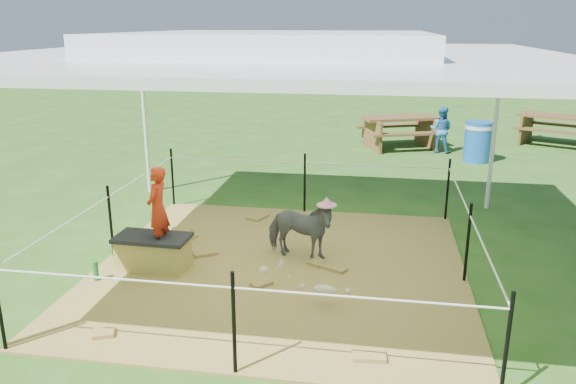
% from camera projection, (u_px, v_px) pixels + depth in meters
% --- Properties ---
extents(ground, '(90.00, 90.00, 0.00)m').
position_uv_depth(ground, '(280.00, 270.00, 7.11)').
color(ground, '#2D5919').
rests_on(ground, ground).
extents(hay_patch, '(4.60, 4.60, 0.03)m').
position_uv_depth(hay_patch, '(280.00, 268.00, 7.11)').
color(hay_patch, brown).
rests_on(hay_patch, ground).
extents(canopy_tent, '(6.30, 6.30, 2.90)m').
position_uv_depth(canopy_tent, '(279.00, 51.00, 6.34)').
color(canopy_tent, silver).
rests_on(canopy_tent, ground).
extents(rope_fence, '(4.54, 4.54, 1.00)m').
position_uv_depth(rope_fence, '(280.00, 222.00, 6.93)').
color(rope_fence, black).
rests_on(rope_fence, ground).
extents(straw_bale, '(0.87, 0.46, 0.38)m').
position_uv_depth(straw_bale, '(153.00, 254.00, 7.04)').
color(straw_bale, '#B59B41').
rests_on(straw_bale, hay_patch).
extents(dark_cloth, '(0.93, 0.51, 0.05)m').
position_uv_depth(dark_cloth, '(152.00, 238.00, 6.98)').
color(dark_cloth, black).
rests_on(dark_cloth, straw_bale).
extents(woman, '(0.26, 0.38, 1.03)m').
position_uv_depth(woman, '(157.00, 200.00, 6.82)').
color(woman, red).
rests_on(woman, straw_bale).
extents(green_bottle, '(0.07, 0.07, 0.24)m').
position_uv_depth(green_bottle, '(96.00, 271.00, 6.72)').
color(green_bottle, '#197433').
rests_on(green_bottle, hay_patch).
extents(pony, '(1.01, 0.62, 0.80)m').
position_uv_depth(pony, '(299.00, 230.00, 7.26)').
color(pony, '#4D4E53').
rests_on(pony, hay_patch).
extents(pink_hat, '(0.25, 0.25, 0.12)m').
position_uv_depth(pink_hat, '(300.00, 196.00, 7.13)').
color(pink_hat, pink).
rests_on(pink_hat, pony).
extents(foal, '(0.84, 0.53, 0.44)m').
position_uv_depth(foal, '(325.00, 287.00, 6.07)').
color(foal, beige).
rests_on(foal, hay_patch).
extents(trash_barrel, '(0.69, 0.69, 0.90)m').
position_uv_depth(trash_barrel, '(478.00, 142.00, 12.54)').
color(trash_barrel, blue).
rests_on(trash_barrel, ground).
extents(picnic_table_near, '(2.25, 1.94, 0.78)m').
position_uv_depth(picnic_table_near, '(400.00, 132.00, 13.99)').
color(picnic_table_near, '#54391C').
rests_on(picnic_table_near, ground).
extents(picnic_table_far, '(2.23, 1.99, 0.76)m').
position_uv_depth(picnic_table_far, '(556.00, 130.00, 14.31)').
color(picnic_table_far, brown).
rests_on(picnic_table_far, ground).
extents(distant_person, '(0.63, 0.55, 1.11)m').
position_uv_depth(distant_person, '(441.00, 130.00, 13.41)').
color(distant_person, '#327BBE').
rests_on(distant_person, ground).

